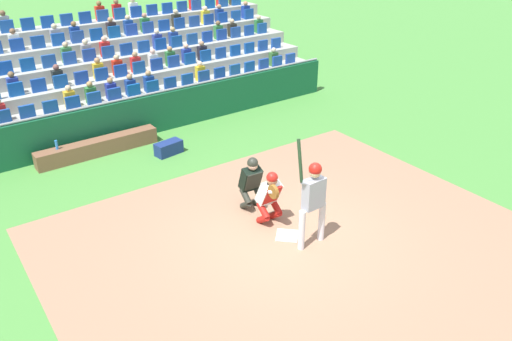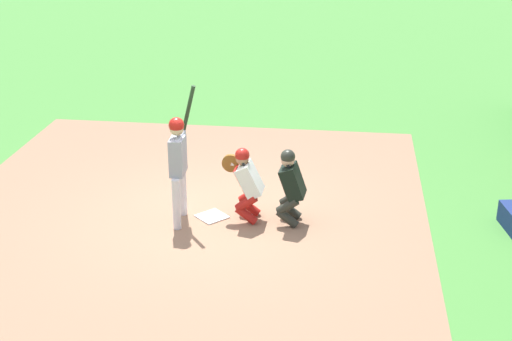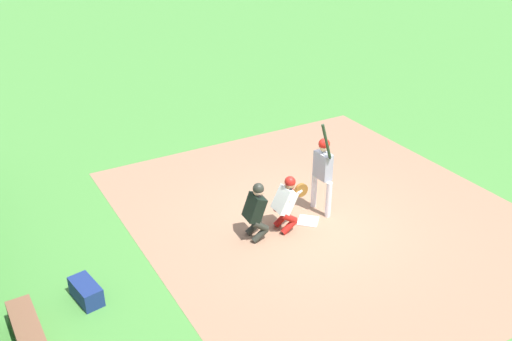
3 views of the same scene
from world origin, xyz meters
name	(u,v)px [view 1 (image 1 of 3)]	position (x,y,z in m)	size (l,w,h in m)	color
ground_plane	(287,236)	(0.00, 0.00, 0.00)	(160.00, 160.00, 0.00)	#478A3A
infield_dirt_patch	(303,247)	(0.00, 0.50, 0.00)	(9.40, 8.21, 0.01)	#977156
home_plate_marker	(287,235)	(0.00, 0.00, 0.02)	(0.44, 0.44, 0.02)	white
batter_at_plate	(313,195)	(-0.20, 0.49, 1.14)	(0.67, 0.42, 2.28)	silver
catcher_crouching	(270,195)	(0.00, -0.58, 0.71)	(0.48, 0.71, 1.28)	#AE1B15
home_plate_umpire	(252,181)	(-0.06, -1.32, 0.71)	(0.50, 0.50, 1.30)	#292B23
dugout_wall	(143,116)	(0.00, -6.65, 0.60)	(13.71, 0.24, 1.25)	#125032
dugout_bench	(98,147)	(1.64, -6.10, 0.22)	(3.34, 0.40, 0.44)	brown
water_bottle_on_bench	(57,145)	(2.70, -6.13, 0.56)	(0.07, 0.07, 0.25)	blue
equipment_duffel_bag	(169,148)	(0.09, -4.98, 0.18)	(0.75, 0.36, 0.36)	navy
bleacher_stand	(84,70)	(0.01, -11.46, 0.86)	(16.77, 4.75, 2.97)	#A0A499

